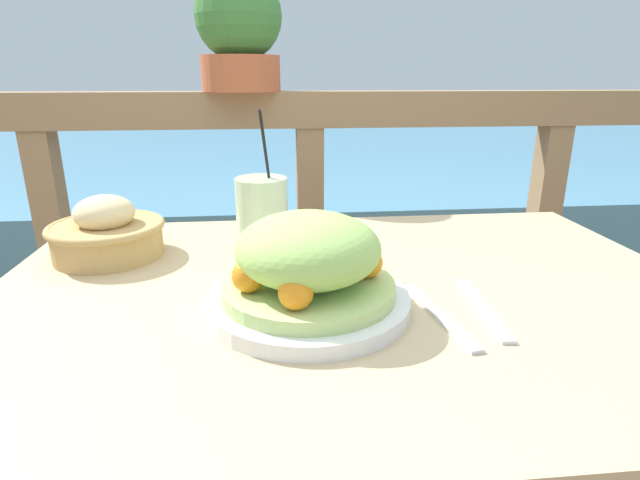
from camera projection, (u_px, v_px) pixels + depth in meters
The scene contains 9 objects.
patio_table at pixel (348, 358), 0.74m from camera, with size 1.02×0.72×0.74m.
railing_fence at pixel (310, 205), 1.37m from camera, with size 2.80×0.08×0.98m.
sea_backdrop at pixel (284, 178), 3.87m from camera, with size 12.00×4.00×0.52m.
salad_plate at pixel (308, 270), 0.63m from camera, with size 0.26×0.26×0.13m.
drink_glass at pixel (262, 213), 0.85m from camera, with size 0.09×0.09×0.24m.
bread_basket at pixel (107, 233), 0.82m from camera, with size 0.19×0.19×0.10m.
potted_plant at pixel (239, 31), 1.22m from camera, with size 0.21×0.21×0.28m.
fork at pixel (439, 315), 0.62m from camera, with size 0.04×0.18×0.00m.
knife at pixel (483, 308), 0.64m from camera, with size 0.03×0.18×0.00m.
Camera 1 is at (-0.11, -0.64, 1.02)m, focal length 28.00 mm.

